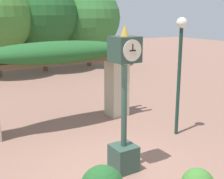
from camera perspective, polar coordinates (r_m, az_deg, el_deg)
ground_plane at (r=7.45m, az=0.55°, el=-14.30°), size 60.00×60.00×0.00m
pedestal_clock at (r=6.83m, az=2.22°, el=-3.05°), size 0.54×0.59×3.28m
pergola at (r=9.65m, az=-10.04°, el=4.44°), size 5.58×1.24×2.69m
lamp_post at (r=9.02m, az=12.34°, el=6.08°), size 0.30×0.30×3.40m
tree_line at (r=19.05m, az=-18.26°, el=11.97°), size 16.35×4.84×5.48m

